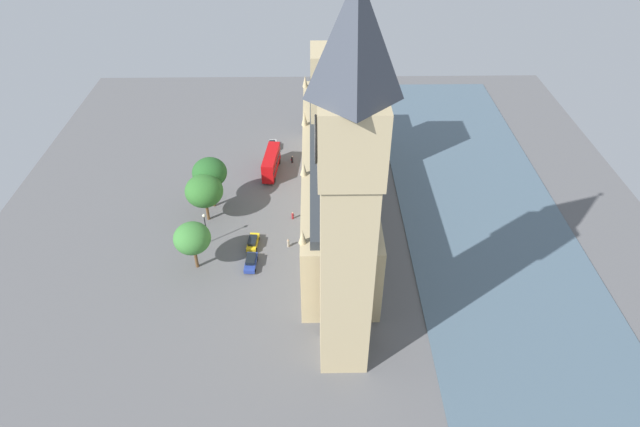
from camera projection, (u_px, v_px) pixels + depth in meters
The scene contains 15 objects.
ground_plane at pixel (324, 209), 106.29m from camera, with size 128.63×128.63×0.00m, color #565659.
river_thames at pixel (478, 207), 106.57m from camera, with size 31.53×115.77×0.25m, color #475B6B.
parliament_building at pixel (334, 167), 102.31m from camera, with size 12.44×58.63×28.66m.
clock_tower at pixel (349, 203), 61.36m from camera, with size 7.53×7.53×53.96m.
car_white_corner at pixel (272, 146), 124.00m from camera, with size 1.80×4.80×1.74m.
double_decker_bus_by_river_gate at pixel (271, 162), 115.05m from camera, with size 3.54×10.69×4.75m.
car_yellow_cab_far_end at pixel (253, 242), 97.02m from camera, with size 2.09×4.74×1.74m.
car_blue_midblock at pixel (251, 262), 92.86m from camera, with size 2.13×4.85×1.74m.
pedestrian_near_tower at pixel (293, 216), 103.43m from camera, with size 0.65×0.59×1.54m.
pedestrian_under_trees at pixel (292, 160), 119.46m from camera, with size 0.69×0.63×1.67m.
pedestrian_opposite_hall at pixel (288, 243), 96.90m from camera, with size 0.60×0.68×1.70m.
plane_tree_kerbside at pixel (192, 238), 89.22m from camera, with size 6.27×6.27×9.17m.
plane_tree_leading at pixel (204, 191), 99.57m from camera, with size 7.13×7.13×9.79m.
plane_tree_trailing at pixel (210, 173), 102.26m from camera, with size 6.67×6.67×10.83m.
street_lamp_slot_10 at pixel (205, 223), 95.49m from camera, with size 0.56×0.56×6.54m.
Camera 1 is at (2.07, 84.35, 64.65)m, focal length 29.89 mm.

